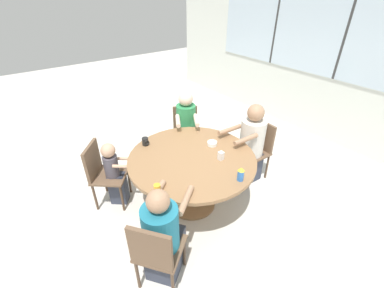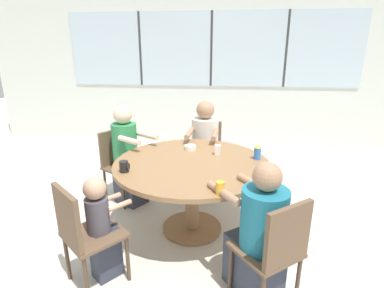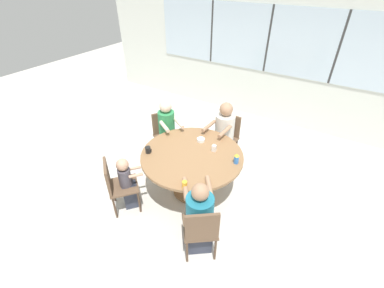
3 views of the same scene
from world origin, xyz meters
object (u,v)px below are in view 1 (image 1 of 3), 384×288
object	(u,v)px
person_man_blue_shirt	(249,148)
sippy_cup	(241,174)
chair_for_man_blue_shirt	(257,145)
milk_carton_small	(221,156)
chair_for_woman_green_shirt	(156,251)
person_woman_green_shirt	(163,238)
person_toddler	(115,175)
person_man_teal_shirt	(186,132)
juice_glass	(157,189)
bowl_white_shallow	(212,143)
chair_for_toddler	(102,170)
coffee_mug	(145,142)
chair_for_man_teal_shirt	(186,129)

from	to	relation	value
person_man_blue_shirt	sippy_cup	xyz separation A→B (m)	(0.58, -0.80, 0.30)
chair_for_man_blue_shirt	sippy_cup	xyz separation A→B (m)	(0.57, -0.97, 0.31)
milk_carton_small	chair_for_woman_green_shirt	bearing A→B (deg)	-68.66
person_woman_green_shirt	person_toddler	size ratio (longest dim) A/B	1.21
person_man_blue_shirt	person_toddler	bearing A→B (deg)	71.43
person_woman_green_shirt	person_man_teal_shirt	world-z (taller)	person_man_teal_shirt
juice_glass	bowl_white_shallow	distance (m)	1.05
chair_for_man_blue_shirt	person_woman_green_shirt	size ratio (longest dim) A/B	0.80
chair_for_man_blue_shirt	milk_carton_small	distance (m)	0.94
chair_for_woman_green_shirt	chair_for_toddler	bearing A→B (deg)	141.55
bowl_white_shallow	sippy_cup	bearing A→B (deg)	-16.90
coffee_mug	sippy_cup	size ratio (longest dim) A/B	0.63
coffee_mug	milk_carton_small	size ratio (longest dim) A/B	0.98
coffee_mug	juice_glass	distance (m)	0.90
person_man_teal_shirt	person_toddler	bearing A→B (deg)	40.56
person_woman_green_shirt	juice_glass	size ratio (longest dim) A/B	10.83
bowl_white_shallow	person_toddler	bearing A→B (deg)	-116.77
person_man_blue_shirt	person_toddler	world-z (taller)	person_man_blue_shirt
chair_for_woman_green_shirt	person_man_blue_shirt	bearing A→B (deg)	71.66
chair_for_woman_green_shirt	person_woman_green_shirt	distance (m)	0.17
milk_carton_small	person_toddler	bearing A→B (deg)	-131.04
chair_for_woman_green_shirt	coffee_mug	xyz separation A→B (m)	(-1.24, 0.59, 0.28)
chair_for_toddler	person_man_blue_shirt	distance (m)	1.97
coffee_mug	sippy_cup	distance (m)	1.27
person_woman_green_shirt	person_man_blue_shirt	world-z (taller)	person_man_blue_shirt
person_toddler	bowl_white_shallow	size ratio (longest dim) A/B	7.21
chair_for_man_teal_shirt	person_man_blue_shirt	bearing A→B (deg)	141.57
sippy_cup	chair_for_toddler	bearing A→B (deg)	-142.94
chair_for_woman_green_shirt	sippy_cup	bearing A→B (deg)	55.67
chair_for_woman_green_shirt	person_man_teal_shirt	distance (m)	2.04
juice_glass	chair_for_woman_green_shirt	bearing A→B (deg)	-34.11
chair_for_man_teal_shirt	juice_glass	bearing A→B (deg)	77.12
chair_for_man_teal_shirt	milk_carton_small	xyz separation A→B (m)	(1.19, -0.35, 0.28)
person_woman_green_shirt	person_man_teal_shirt	size ratio (longest dim) A/B	0.91
person_man_blue_shirt	sippy_cup	distance (m)	1.03
chair_for_toddler	person_toddler	world-z (taller)	person_toddler
chair_for_toddler	milk_carton_small	world-z (taller)	chair_for_toddler
person_man_blue_shirt	bowl_white_shallow	distance (m)	0.65
chair_for_toddler	coffee_mug	size ratio (longest dim) A/B	8.58
sippy_cup	bowl_white_shallow	distance (m)	0.72
chair_for_man_blue_shirt	milk_carton_small	xyz separation A→B (m)	(0.18, -0.88, 0.28)
chair_for_toddler	sippy_cup	distance (m)	1.71
person_woman_green_shirt	bowl_white_shallow	distance (m)	1.32
sippy_cup	juice_glass	bearing A→B (deg)	-113.62
coffee_mug	bowl_white_shallow	xyz separation A→B (m)	(0.50, 0.67, -0.03)
coffee_mug	chair_for_toddler	bearing A→B (deg)	-105.59
chair_for_toddler	person_man_blue_shirt	world-z (taller)	person_man_blue_shirt
person_man_blue_shirt	milk_carton_small	world-z (taller)	person_man_blue_shirt
person_man_blue_shirt	chair_for_man_teal_shirt	bearing A→B (deg)	22.98
chair_for_toddler	chair_for_woman_green_shirt	bearing A→B (deg)	38.45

